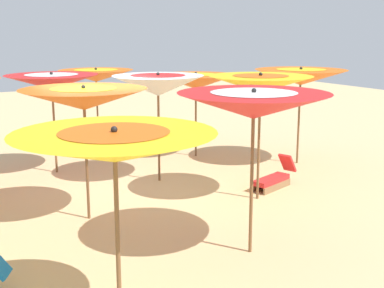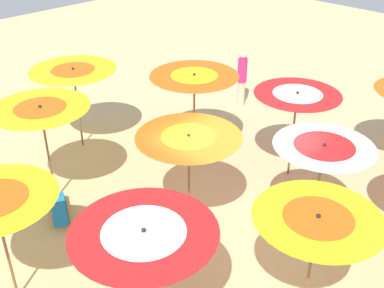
{
  "view_description": "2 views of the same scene",
  "coord_description": "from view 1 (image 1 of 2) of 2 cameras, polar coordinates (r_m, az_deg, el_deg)",
  "views": [
    {
      "loc": [
        3.44,
        9.14,
        3.24
      ],
      "look_at": [
        -0.99,
        1.31,
        1.26
      ],
      "focal_mm": 49.22,
      "sensor_mm": 36.0,
      "label": 1
    },
    {
      "loc": [
        -5.01,
        6.44,
        6.77
      ],
      "look_at": [
        1.67,
        -0.37,
        1.29
      ],
      "focal_mm": 44.46,
      "sensor_mm": 36.0,
      "label": 2
    }
  ],
  "objects": [
    {
      "name": "lounger_0",
      "position": [
        11.09,
        8.84,
        -3.68
      ],
      "size": [
        1.29,
        0.71,
        0.64
      ],
      "rotation": [
        0.0,
        0.0,
        6.62
      ],
      "color": "olive",
      "rests_on": "ground"
    },
    {
      "name": "ground",
      "position": [
        10.3,
        -8.43,
        -6.22
      ],
      "size": [
        39.28,
        39.28,
        0.04
      ],
      "primitive_type": "cube",
      "color": "#D1B57F"
    },
    {
      "name": "beach_umbrella_10",
      "position": [
        12.2,
        -14.95,
        6.54
      ],
      "size": [
        2.06,
        2.06,
        2.31
      ],
      "color": "brown",
      "rests_on": "ground"
    },
    {
      "name": "beach_umbrella_1",
      "position": [
        7.42,
        6.69,
        4.21
      ],
      "size": [
        2.16,
        2.16,
        2.43
      ],
      "color": "brown",
      "rests_on": "ground"
    },
    {
      "name": "beach_umbrella_0",
      "position": [
        5.34,
        -8.38,
        -0.31
      ],
      "size": [
        2.08,
        2.08,
        2.29
      ],
      "color": "brown",
      "rests_on": "ground"
    },
    {
      "name": "beach_umbrella_5",
      "position": [
        8.96,
        -11.64,
        4.81
      ],
      "size": [
        2.12,
        2.12,
        2.33
      ],
      "color": "brown",
      "rests_on": "ground"
    },
    {
      "name": "beach_umbrella_3",
      "position": [
        12.9,
        11.69,
        7.13
      ],
      "size": [
        2.2,
        2.2,
        2.36
      ],
      "color": "brown",
      "rests_on": "ground"
    },
    {
      "name": "beach_umbrella_2",
      "position": [
        9.94,
        7.43,
        6.48
      ],
      "size": [
        1.95,
        1.95,
        2.45
      ],
      "color": "brown",
      "rests_on": "ground"
    },
    {
      "name": "beach_umbrella_11",
      "position": [
        15.07,
        -10.36,
        7.32
      ],
      "size": [
        2.09,
        2.09,
        2.18
      ],
      "color": "brown",
      "rests_on": "ground"
    },
    {
      "name": "beach_umbrella_6",
      "position": [
        11.13,
        -3.7,
        6.39
      ],
      "size": [
        1.93,
        1.93,
        2.35
      ],
      "color": "brown",
      "rests_on": "ground"
    },
    {
      "name": "beach_umbrella_7",
      "position": [
        13.41,
        0.42,
        6.8
      ],
      "size": [
        2.09,
        2.09,
        2.18
      ],
      "color": "brown",
      "rests_on": "ground"
    }
  ]
}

